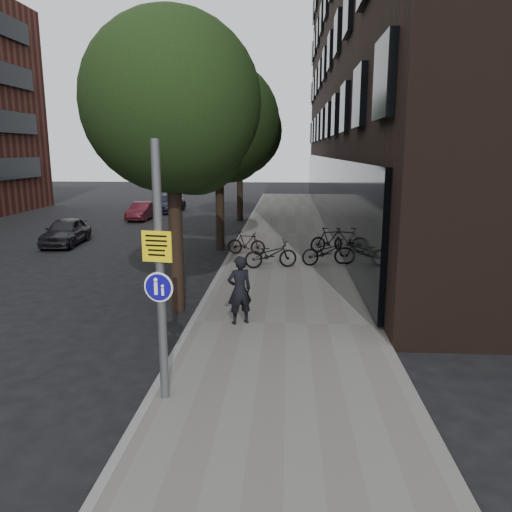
# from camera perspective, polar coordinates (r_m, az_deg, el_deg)

# --- Properties ---
(ground) EXTENTS (120.00, 120.00, 0.00)m
(ground) POSITION_cam_1_polar(r_m,az_deg,el_deg) (9.00, 1.66, -15.48)
(ground) COLOR black
(ground) RESTS_ON ground
(sidewalk) EXTENTS (4.50, 60.00, 0.12)m
(sidewalk) POSITION_cam_1_polar(r_m,az_deg,el_deg) (18.45, 3.50, -0.89)
(sidewalk) COLOR #615F5A
(sidewalk) RESTS_ON ground
(curb_edge) EXTENTS (0.15, 60.00, 0.13)m
(curb_edge) POSITION_cam_1_polar(r_m,az_deg,el_deg) (18.58, -3.46, -0.78)
(curb_edge) COLOR slate
(curb_edge) RESTS_ON ground
(building_right_dark_brick) EXTENTS (12.00, 40.00, 18.00)m
(building_right_dark_brick) POSITION_cam_1_polar(r_m,az_deg,el_deg) (31.48, 19.99, 20.12)
(building_right_dark_brick) COLOR black
(building_right_dark_brick) RESTS_ON ground
(street_tree_near) EXTENTS (4.40, 4.40, 7.50)m
(street_tree_near) POSITION_cam_1_polar(r_m,az_deg,el_deg) (12.97, -9.16, 16.05)
(street_tree_near) COLOR black
(street_tree_near) RESTS_ON ground
(street_tree_mid) EXTENTS (5.00, 5.00, 7.80)m
(street_tree_mid) POSITION_cam_1_polar(r_m,az_deg,el_deg) (21.34, -4.03, 14.50)
(street_tree_mid) COLOR black
(street_tree_mid) RESTS_ON ground
(street_tree_far) EXTENTS (5.00, 5.00, 7.80)m
(street_tree_far) POSITION_cam_1_polar(r_m,az_deg,el_deg) (30.27, -1.74, 13.75)
(street_tree_far) COLOR black
(street_tree_far) RESTS_ON ground
(signpost) EXTENTS (0.48, 0.14, 4.21)m
(signpost) POSITION_cam_1_polar(r_m,az_deg,el_deg) (8.04, -10.90, -1.95)
(signpost) COLOR #595B5E
(signpost) RESTS_ON sidewalk
(pedestrian) EXTENTS (0.71, 0.61, 1.64)m
(pedestrian) POSITION_cam_1_polar(r_m,az_deg,el_deg) (11.75, -1.90, -3.90)
(pedestrian) COLOR black
(pedestrian) RESTS_ON sidewalk
(parked_bike_facade_near) EXTENTS (1.95, 1.14, 0.97)m
(parked_bike_facade_near) POSITION_cam_1_polar(r_m,az_deg,el_deg) (18.06, 8.05, 0.51)
(parked_bike_facade_near) COLOR black
(parked_bike_facade_near) RESTS_ON sidewalk
(parked_bike_facade_far) EXTENTS (1.75, 0.97, 1.01)m
(parked_bike_facade_far) POSITION_cam_1_polar(r_m,az_deg,el_deg) (20.38, 8.46, 1.85)
(parked_bike_facade_far) COLOR black
(parked_bike_facade_far) RESTS_ON sidewalk
(parked_bike_curb_near) EXTENTS (1.96, 1.09, 0.97)m
(parked_bike_curb_near) POSITION_cam_1_polar(r_m,az_deg,el_deg) (17.45, 1.70, 0.23)
(parked_bike_curb_near) COLOR black
(parked_bike_curb_near) RESTS_ON sidewalk
(parked_bike_curb_far) EXTENTS (1.58, 0.68, 0.92)m
(parked_bike_curb_far) POSITION_cam_1_polar(r_m,az_deg,el_deg) (19.70, -1.11, 1.50)
(parked_bike_curb_far) COLOR black
(parked_bike_curb_far) RESTS_ON sidewalk
(parked_car_near) EXTENTS (1.68, 3.65, 1.21)m
(parked_car_near) POSITION_cam_1_polar(r_m,az_deg,el_deg) (23.93, -20.91, 2.63)
(parked_car_near) COLOR black
(parked_car_near) RESTS_ON ground
(parked_car_mid) EXTENTS (1.25, 3.27, 1.06)m
(parked_car_mid) POSITION_cam_1_polar(r_m,az_deg,el_deg) (31.47, -12.90, 5.03)
(parked_car_mid) COLOR #4D161F
(parked_car_mid) RESTS_ON ground
(parked_car_far) EXTENTS (1.81, 4.11, 1.17)m
(parked_car_far) POSITION_cam_1_polar(r_m,az_deg,el_deg) (35.25, -9.88, 5.96)
(parked_car_far) COLOR black
(parked_car_far) RESTS_ON ground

